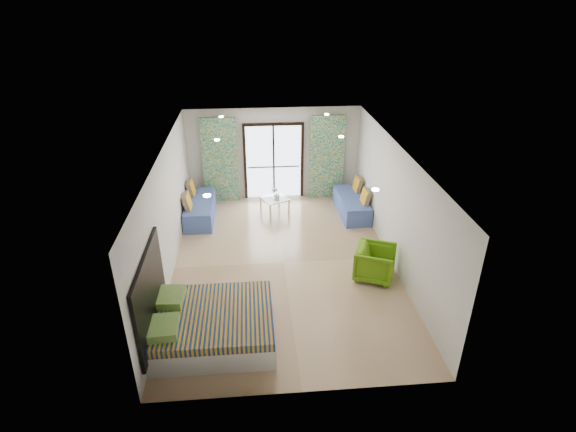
{
  "coord_description": "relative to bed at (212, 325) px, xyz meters",
  "views": [
    {
      "loc": [
        -0.66,
        -8.75,
        5.7
      ],
      "look_at": [
        0.11,
        0.12,
        1.15
      ],
      "focal_mm": 28.0,
      "sensor_mm": 36.0,
      "label": 1
    }
  ],
  "objects": [
    {
      "name": "wall_back",
      "position": [
        1.48,
        6.16,
        1.04
      ],
      "size": [
        5.0,
        0.01,
        2.7
      ],
      "primitive_type": null,
      "color": "silver",
      "rests_on": "ground"
    },
    {
      "name": "bed",
      "position": [
        0.0,
        0.0,
        0.0
      ],
      "size": [
        2.15,
        1.76,
        0.74
      ],
      "color": "silver",
      "rests_on": "floor"
    },
    {
      "name": "vase",
      "position": [
        1.49,
        5.03,
        0.21
      ],
      "size": [
        0.17,
        0.17,
        0.16
      ],
      "primitive_type": "imported",
      "rotation": [
        0.0,
        0.0,
        0.06
      ],
      "color": "white",
      "rests_on": "coffee_table"
    },
    {
      "name": "switch_plate",
      "position": [
        -0.99,
        1.25,
        0.74
      ],
      "size": [
        0.02,
        0.1,
        0.1
      ],
      "primitive_type": "cube",
      "color": "silver",
      "rests_on": "wall_left"
    },
    {
      "name": "headboard",
      "position": [
        -0.98,
        0.0,
        0.74
      ],
      "size": [
        0.06,
        2.1,
        1.5
      ],
      "primitive_type": "cube",
      "color": "black",
      "rests_on": "floor"
    },
    {
      "name": "downlight_f",
      "position": [
        2.88,
        5.41,
        2.36
      ],
      "size": [
        0.12,
        0.12,
        0.02
      ],
      "primitive_type": "cylinder",
      "color": "#FFE0B2",
      "rests_on": "ceiling"
    },
    {
      "name": "floor",
      "position": [
        1.48,
        2.41,
        -0.31
      ],
      "size": [
        5.0,
        7.5,
        0.01
      ],
      "primitive_type": null,
      "color": "#9A7C5B",
      "rests_on": "ground"
    },
    {
      "name": "wall_right",
      "position": [
        3.98,
        2.41,
        1.04
      ],
      "size": [
        0.01,
        7.5,
        2.7
      ],
      "primitive_type": null,
      "color": "silver",
      "rests_on": "ground"
    },
    {
      "name": "armchair",
      "position": [
        3.41,
        1.66,
        0.1
      ],
      "size": [
        1.01,
        1.03,
        0.83
      ],
      "primitive_type": "imported",
      "rotation": [
        0.0,
        0.0,
        1.17
      ],
      "color": "#599413",
      "rests_on": "floor"
    },
    {
      "name": "downlight_c",
      "position": [
        0.08,
        3.41,
        2.36
      ],
      "size": [
        0.12,
        0.12,
        0.02
      ],
      "primitive_type": "cylinder",
      "color": "#FFE0B2",
      "rests_on": "ceiling"
    },
    {
      "name": "curtain_right",
      "position": [
        3.03,
        5.98,
        0.94
      ],
      "size": [
        1.0,
        0.1,
        2.5
      ],
      "primitive_type": "cube",
      "color": "white",
      "rests_on": "floor"
    },
    {
      "name": "downlight_b",
      "position": [
        2.88,
        0.41,
        2.36
      ],
      "size": [
        0.12,
        0.12,
        0.02
      ],
      "primitive_type": "cylinder",
      "color": "#FFE0B2",
      "rests_on": "ceiling"
    },
    {
      "name": "curtain_left",
      "position": [
        -0.07,
        5.98,
        0.94
      ],
      "size": [
        1.0,
        0.1,
        2.5
      ],
      "primitive_type": "cube",
      "color": "white",
      "rests_on": "floor"
    },
    {
      "name": "downlight_e",
      "position": [
        0.08,
        5.41,
        2.36
      ],
      "size": [
        0.12,
        0.12,
        0.02
      ],
      "primitive_type": "cylinder",
      "color": "#FFE0B2",
      "rests_on": "ceiling"
    },
    {
      "name": "downlight_d",
      "position": [
        2.88,
        3.41,
        2.36
      ],
      "size": [
        0.12,
        0.12,
        0.02
      ],
      "primitive_type": "cylinder",
      "color": "#FFE0B2",
      "rests_on": "ceiling"
    },
    {
      "name": "daybed_left",
      "position": [
        -0.64,
        4.86,
        -0.02
      ],
      "size": [
        0.75,
        1.9,
        0.94
      ],
      "rotation": [
        0.0,
        0.0,
        -0.01
      ],
      "color": "#41589C",
      "rests_on": "floor"
    },
    {
      "name": "wall_front",
      "position": [
        1.48,
        -1.34,
        1.04
      ],
      "size": [
        5.0,
        0.01,
        2.7
      ],
      "primitive_type": null,
      "color": "silver",
      "rests_on": "ground"
    },
    {
      "name": "ceiling",
      "position": [
        1.48,
        2.41,
        2.39
      ],
      "size": [
        5.0,
        7.5,
        0.01
      ],
      "primitive_type": null,
      "color": "silver",
      "rests_on": "ground"
    },
    {
      "name": "coffee_table",
      "position": [
        1.43,
        5.02,
        0.08
      ],
      "size": [
        0.89,
        0.89,
        0.77
      ],
      "rotation": [
        0.0,
        0.0,
        0.43
      ],
      "color": "silver",
      "rests_on": "floor"
    },
    {
      "name": "downlight_a",
      "position": [
        0.08,
        0.41,
        2.36
      ],
      "size": [
        0.12,
        0.12,
        0.02
      ],
      "primitive_type": "cylinder",
      "color": "#FFE0B2",
      "rests_on": "ceiling"
    },
    {
      "name": "balcony_rail",
      "position": [
        1.48,
        6.14,
        0.64
      ],
      "size": [
        1.52,
        0.03,
        0.04
      ],
      "primitive_type": "cube",
      "color": "#595451",
      "rests_on": "balcony_door"
    },
    {
      "name": "wall_left",
      "position": [
        -1.02,
        2.41,
        1.04
      ],
      "size": [
        0.01,
        7.5,
        2.7
      ],
      "primitive_type": null,
      "color": "silver",
      "rests_on": "ground"
    },
    {
      "name": "balcony_door",
      "position": [
        1.48,
        6.13,
        0.95
      ],
      "size": [
        1.76,
        0.08,
        2.28
      ],
      "color": "black",
      "rests_on": "floor"
    },
    {
      "name": "daybed_right",
      "position": [
        3.6,
        4.8,
        -0.03
      ],
      "size": [
        0.76,
        1.84,
        0.9
      ],
      "rotation": [
        0.0,
        0.0,
        0.03
      ],
      "color": "#41589C",
      "rests_on": "floor"
    }
  ]
}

